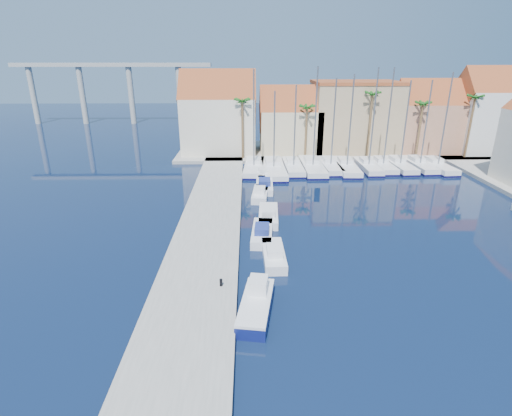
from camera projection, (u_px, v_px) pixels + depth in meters
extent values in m
plane|color=black|center=(331.00, 322.00, 25.09)|extent=(260.00, 260.00, 0.00)
cube|color=gray|center=(208.00, 232.00, 37.46)|extent=(6.00, 77.00, 0.50)
cube|color=gray|center=(334.00, 151.00, 70.10)|extent=(54.00, 16.00, 0.50)
cylinder|color=black|center=(221.00, 282.00, 28.04)|extent=(0.21, 0.21, 0.53)
cube|color=#0F1758|center=(256.00, 308.00, 25.76)|extent=(2.68, 5.76, 0.83)
cube|color=white|center=(256.00, 301.00, 25.58)|extent=(2.68, 5.76, 0.18)
cube|color=white|center=(258.00, 285.00, 26.43)|extent=(1.41, 1.64, 1.02)
cube|color=white|center=(274.00, 255.00, 32.67)|extent=(1.83, 5.39, 0.80)
cube|color=white|center=(274.00, 251.00, 31.92)|extent=(1.24, 1.90, 0.60)
cube|color=white|center=(262.00, 233.00, 36.78)|extent=(2.26, 5.81, 0.80)
cube|color=navy|center=(262.00, 229.00, 36.00)|extent=(1.43, 2.08, 0.60)
cube|color=white|center=(268.00, 216.00, 40.90)|extent=(2.23, 6.07, 0.80)
cube|color=white|center=(268.00, 211.00, 40.10)|extent=(1.45, 2.16, 0.60)
cube|color=white|center=(260.00, 194.00, 47.30)|extent=(2.23, 5.51, 0.80)
cube|color=white|center=(260.00, 190.00, 46.55)|extent=(1.38, 1.99, 0.60)
cube|color=white|center=(264.00, 185.00, 50.60)|extent=(2.35, 6.58, 0.80)
cube|color=navy|center=(265.00, 182.00, 49.75)|extent=(1.55, 2.33, 0.60)
cube|color=white|center=(263.00, 175.00, 55.09)|extent=(1.91, 5.14, 0.80)
cube|color=white|center=(263.00, 171.00, 54.37)|extent=(1.23, 1.83, 0.60)
cube|color=white|center=(254.00, 167.00, 58.51)|extent=(3.37, 10.49, 1.00)
cube|color=#0E0D41|center=(254.00, 170.00, 58.63)|extent=(3.43, 10.56, 0.28)
cube|color=white|center=(254.00, 160.00, 59.20)|extent=(2.08, 3.22, 0.60)
cylinder|color=slate|center=(254.00, 119.00, 55.53)|extent=(0.20, 0.20, 13.18)
cube|color=white|center=(273.00, 169.00, 57.89)|extent=(3.34, 11.94, 1.00)
cube|color=#0E0D41|center=(273.00, 171.00, 58.00)|extent=(3.41, 12.00, 0.28)
cube|color=white|center=(273.00, 161.00, 58.71)|extent=(2.24, 3.61, 0.60)
cylinder|color=slate|center=(274.00, 130.00, 55.32)|extent=(0.20, 0.20, 10.42)
cube|color=white|center=(293.00, 167.00, 58.64)|extent=(2.57, 9.43, 1.00)
cube|color=#0E0D41|center=(293.00, 169.00, 58.75)|extent=(2.63, 9.49, 0.28)
cube|color=white|center=(293.00, 160.00, 59.24)|extent=(1.75, 2.84, 0.60)
cylinder|color=slate|center=(295.00, 126.00, 56.06)|extent=(0.20, 0.20, 11.11)
cube|color=white|center=(312.00, 167.00, 58.80)|extent=(2.89, 11.04, 1.00)
cube|color=#0E0D41|center=(312.00, 169.00, 58.91)|extent=(2.95, 11.10, 0.28)
cube|color=white|center=(311.00, 160.00, 59.55)|extent=(2.02, 3.32, 0.60)
cylinder|color=slate|center=(315.00, 117.00, 55.71)|extent=(0.20, 0.20, 13.55)
cube|color=white|center=(330.00, 166.00, 59.16)|extent=(2.61, 9.22, 1.00)
cube|color=#0E0D41|center=(330.00, 168.00, 59.27)|extent=(2.67, 9.28, 0.28)
cube|color=white|center=(329.00, 159.00, 59.73)|extent=(1.73, 2.79, 0.60)
cylinder|color=slate|center=(334.00, 122.00, 56.43)|extent=(0.20, 0.20, 12.01)
cube|color=white|center=(346.00, 167.00, 58.70)|extent=(3.07, 10.39, 1.00)
cube|color=#0E0D41|center=(346.00, 169.00, 58.81)|extent=(3.13, 10.45, 0.28)
cube|color=white|center=(345.00, 160.00, 59.38)|extent=(1.99, 3.16, 0.60)
cylinder|color=slate|center=(351.00, 121.00, 55.83)|extent=(0.20, 0.20, 12.53)
cube|color=white|center=(368.00, 167.00, 58.84)|extent=(2.32, 8.75, 1.00)
cube|color=#0E0D41|center=(367.00, 169.00, 58.95)|extent=(2.38, 8.81, 0.28)
cube|color=white|center=(367.00, 160.00, 59.38)|extent=(1.60, 2.63, 0.60)
cylinder|color=slate|center=(374.00, 118.00, 55.89)|extent=(0.20, 0.20, 13.41)
cube|color=white|center=(382.00, 166.00, 59.38)|extent=(2.24, 8.61, 1.00)
cube|color=#0E0D41|center=(382.00, 168.00, 59.50)|extent=(2.30, 8.67, 0.28)
cube|color=white|center=(381.00, 159.00, 59.91)|extent=(1.57, 2.58, 0.60)
cylinder|color=slate|center=(389.00, 117.00, 56.44)|extent=(0.20, 0.20, 13.39)
cube|color=white|center=(399.00, 165.00, 59.56)|extent=(2.74, 9.35, 1.00)
cube|color=#0E0D41|center=(399.00, 168.00, 59.68)|extent=(2.80, 9.42, 0.28)
cube|color=white|center=(397.00, 159.00, 60.15)|extent=(1.79, 2.84, 0.60)
cylinder|color=slate|center=(406.00, 123.00, 56.89)|extent=(0.20, 0.20, 11.68)
cube|color=white|center=(418.00, 165.00, 59.70)|extent=(2.72, 9.19, 1.00)
cube|color=#0E0D41|center=(418.00, 167.00, 59.81)|extent=(2.78, 9.25, 0.28)
cube|color=white|center=(417.00, 159.00, 60.27)|extent=(1.76, 2.79, 0.60)
cylinder|color=slate|center=(426.00, 123.00, 57.04)|extent=(0.20, 0.20, 11.71)
cube|color=white|center=(436.00, 166.00, 59.17)|extent=(3.01, 9.36, 1.00)
cube|color=#0E0D41|center=(436.00, 168.00, 59.29)|extent=(3.07, 9.42, 0.28)
cube|color=white|center=(434.00, 159.00, 59.75)|extent=(1.86, 2.87, 0.60)
cylinder|color=slate|center=(446.00, 120.00, 56.31)|extent=(0.20, 0.20, 12.78)
cube|color=beige|center=(219.00, 125.00, 67.11)|extent=(12.00, 9.00, 9.00)
cube|color=#91391F|center=(218.00, 97.00, 65.52)|extent=(12.30, 9.00, 9.00)
cube|color=beige|center=(290.00, 131.00, 67.69)|extent=(10.00, 8.00, 7.00)
cube|color=#91391F|center=(291.00, 109.00, 66.45)|extent=(10.30, 8.00, 8.00)
cube|color=tan|center=(354.00, 118.00, 68.13)|extent=(14.00, 10.00, 11.00)
cube|color=#91391F|center=(357.00, 82.00, 66.10)|extent=(14.20, 10.20, 0.50)
cube|color=tan|center=(425.00, 127.00, 67.96)|extent=(10.00, 8.00, 8.00)
cube|color=#91391F|center=(428.00, 103.00, 66.54)|extent=(10.30, 8.00, 8.00)
cube|color=white|center=(481.00, 122.00, 66.84)|extent=(8.00, 8.00, 10.00)
cube|color=#91391F|center=(487.00, 91.00, 65.08)|extent=(8.30, 8.00, 8.00)
cylinder|color=brown|center=(243.00, 130.00, 62.50)|extent=(0.36, 0.36, 9.00)
sphere|color=#1B5919|center=(242.00, 101.00, 60.97)|extent=(2.60, 2.60, 2.60)
cylinder|color=brown|center=(306.00, 133.00, 62.87)|extent=(0.36, 0.36, 8.00)
sphere|color=#1B5919|center=(307.00, 108.00, 61.52)|extent=(2.60, 2.60, 2.60)
cylinder|color=brown|center=(370.00, 126.00, 62.71)|extent=(0.36, 0.36, 10.00)
sphere|color=#1B5919|center=(373.00, 94.00, 61.00)|extent=(2.60, 2.60, 2.60)
cylinder|color=brown|center=(419.00, 131.00, 63.13)|extent=(0.36, 0.36, 8.50)
sphere|color=#1B5919|center=(423.00, 104.00, 61.69)|extent=(2.60, 2.60, 2.60)
cylinder|color=brown|center=(470.00, 127.00, 63.11)|extent=(0.36, 0.36, 9.50)
sphere|color=#1B5919|center=(475.00, 97.00, 61.49)|extent=(2.60, 2.60, 2.60)
cube|color=#9E9E99|center=(111.00, 65.00, 96.13)|extent=(48.00, 2.20, 0.90)
cylinder|color=#9E9E99|center=(33.00, 95.00, 98.22)|extent=(1.40, 1.40, 14.00)
cylinder|color=#9E9E99|center=(82.00, 95.00, 98.45)|extent=(1.40, 1.40, 14.00)
cylinder|color=#9E9E99|center=(131.00, 95.00, 98.68)|extent=(1.40, 1.40, 14.00)
cylinder|color=#9E9E99|center=(180.00, 95.00, 98.91)|extent=(1.40, 1.40, 14.00)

